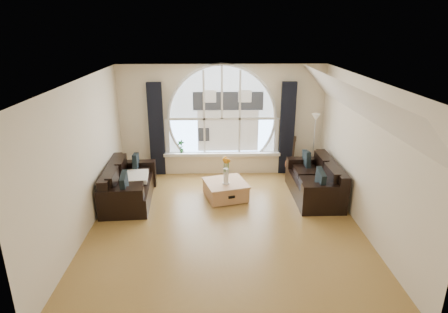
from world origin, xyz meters
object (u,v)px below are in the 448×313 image
at_px(sofa_left, 129,183).
at_px(floor_lamp, 314,146).
at_px(coffee_chest, 226,189).
at_px(vase_flowers, 226,167).
at_px(sofa_right, 314,180).
at_px(guitar, 293,156).
at_px(potted_plant, 181,146).

distance_m(sofa_left, floor_lamp, 4.39).
relative_size(coffee_chest, vase_flowers, 1.21).
height_order(sofa_right, coffee_chest, sofa_right).
distance_m(coffee_chest, floor_lamp, 2.50).
xyz_separation_m(coffee_chest, guitar, (1.69, 1.23, 0.32)).
height_order(vase_flowers, potted_plant, vase_flowers).
bearing_deg(sofa_right, guitar, 100.40).
bearing_deg(vase_flowers, sofa_right, 3.35).
height_order(sofa_left, coffee_chest, sofa_left).
distance_m(sofa_left, potted_plant, 1.87).
relative_size(guitar, potted_plant, 3.27).
distance_m(sofa_left, guitar, 3.96).
relative_size(sofa_left, coffee_chest, 2.11).
bearing_deg(guitar, sofa_right, -56.10).
xyz_separation_m(sofa_left, potted_plant, (0.99, 1.55, 0.31)).
relative_size(sofa_right, potted_plant, 5.56).
bearing_deg(guitar, coffee_chest, -121.06).
distance_m(coffee_chest, potted_plant, 1.89).
relative_size(sofa_left, guitar, 1.69).
xyz_separation_m(coffee_chest, potted_plant, (-1.06, 1.49, 0.50)).
height_order(coffee_chest, potted_plant, potted_plant).
bearing_deg(coffee_chest, floor_lamp, 11.86).
bearing_deg(sofa_right, vase_flowers, -177.23).
distance_m(sofa_right, vase_flowers, 1.95).
xyz_separation_m(sofa_left, guitar, (3.74, 1.30, 0.13)).
bearing_deg(potted_plant, vase_flowers, -56.02).
xyz_separation_m(sofa_left, floor_lamp, (4.20, 1.20, 0.40)).
height_order(sofa_left, potted_plant, potted_plant).
bearing_deg(floor_lamp, guitar, 167.82).
height_order(sofa_left, vase_flowers, vase_flowers).
bearing_deg(coffee_chest, vase_flowers, -101.71).
bearing_deg(sofa_left, potted_plant, 54.01).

